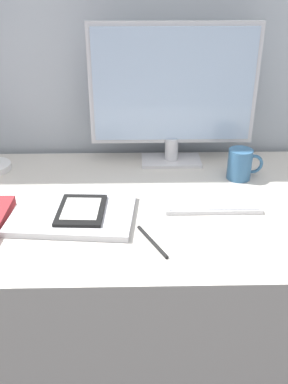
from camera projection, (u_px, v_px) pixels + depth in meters
wall_back at (143, 11)px, 1.37m from camera, size 3.60×0.05×2.40m
desk at (146, 299)px, 1.39m from camera, size 1.25×0.73×0.73m
monitor at (173, 92)px, 1.36m from camera, size 0.54×0.11×0.45m
keyboard at (212, 204)px, 1.20m from camera, size 0.27×0.10×0.01m
laptop at (73, 214)px, 1.15m from camera, size 0.34×0.26×0.02m
ereader at (81, 210)px, 1.14m from camera, size 0.13×0.17×0.01m
coffee_mug at (241, 164)px, 1.34m from camera, size 0.11×0.08×0.10m
pen at (152, 241)px, 1.04m from camera, size 0.07×0.14×0.01m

